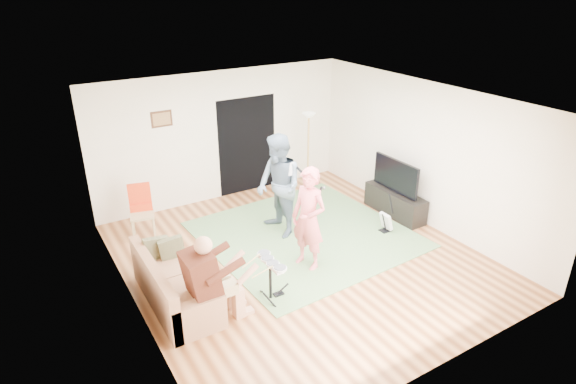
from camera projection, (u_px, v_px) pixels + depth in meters
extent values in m
plane|color=brown|center=(300.00, 257.00, 8.22)|extent=(6.00, 6.00, 0.00)
plane|color=white|center=(302.00, 101.00, 7.11)|extent=(6.00, 6.00, 0.00)
plane|color=#96572E|center=(121.00, 209.00, 6.43)|extent=(0.00, 2.05, 2.05)
plane|color=black|center=(247.00, 145.00, 10.37)|extent=(2.10, 0.00, 2.10)
cube|color=#3F2314|center=(162.00, 119.00, 9.17)|extent=(0.42, 0.03, 0.32)
cube|color=#57804E|center=(305.00, 234.00, 8.93)|extent=(3.66, 3.60, 0.02)
cube|color=#A67553|center=(177.00, 291.00, 7.03)|extent=(0.75, 1.51, 0.37)
cube|color=#A67553|center=(154.00, 287.00, 6.80)|extent=(0.14, 1.86, 0.75)
cube|color=#A67553|center=(159.00, 260.00, 7.65)|extent=(0.75, 0.18, 0.53)
cube|color=#A67553|center=(199.00, 318.00, 6.34)|extent=(0.75, 0.18, 0.53)
cube|color=#4F2316|center=(201.00, 274.00, 6.34)|extent=(0.37, 0.49, 0.62)
sphere|color=tan|center=(203.00, 245.00, 6.21)|extent=(0.24, 0.24, 0.24)
cylinder|color=black|center=(270.00, 280.00, 7.04)|extent=(0.04, 0.04, 0.60)
cube|color=silver|center=(270.00, 263.00, 6.92)|extent=(0.12, 0.60, 0.03)
imported|color=#E1616A|center=(309.00, 219.00, 7.64)|extent=(0.59, 0.73, 1.72)
imported|color=slate|center=(279.00, 186.00, 8.61)|extent=(0.73, 0.93, 1.90)
cube|color=black|center=(385.00, 231.00, 9.04)|extent=(0.21, 0.17, 0.03)
cube|color=silver|center=(386.00, 221.00, 8.96)|extent=(0.16, 0.25, 0.33)
cylinder|color=black|center=(391.00, 204.00, 8.86)|extent=(0.17, 0.04, 0.43)
cylinder|color=black|center=(307.00, 191.00, 10.72)|extent=(0.32, 0.32, 0.03)
cylinder|color=tan|center=(308.00, 155.00, 10.37)|extent=(0.04, 0.04, 1.69)
cone|color=white|center=(309.00, 116.00, 10.01)|extent=(0.28, 0.28, 0.11)
cube|color=tan|center=(142.00, 215.00, 8.69)|extent=(0.51, 0.51, 0.04)
cube|color=#E63F18|center=(137.00, 195.00, 8.70)|extent=(0.41, 0.17, 0.42)
cube|color=black|center=(395.00, 203.00, 9.61)|extent=(0.40, 1.40, 0.50)
cube|color=black|center=(396.00, 175.00, 9.34)|extent=(0.06, 1.15, 0.64)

